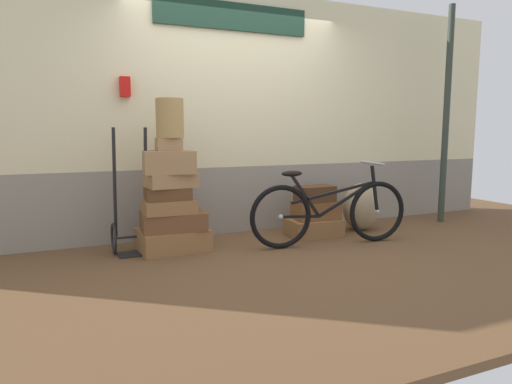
# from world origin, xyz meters

# --- Properties ---
(ground) EXTENTS (9.56, 5.20, 0.06)m
(ground) POSITION_xyz_m (0.00, 0.00, -0.03)
(ground) COLOR brown
(station_building) EXTENTS (7.56, 0.74, 2.73)m
(station_building) POSITION_xyz_m (0.01, 0.85, 1.37)
(station_building) COLOR gray
(station_building) RESTS_ON ground
(suitcase_0) EXTENTS (0.69, 0.54, 0.21)m
(suitcase_0) POSITION_xyz_m (-0.89, 0.26, 0.11)
(suitcase_0) COLOR olive
(suitcase_0) RESTS_ON ground
(suitcase_1) EXTENTS (0.64, 0.45, 0.18)m
(suitcase_1) POSITION_xyz_m (-0.89, 0.23, 0.30)
(suitcase_1) COLOR brown
(suitcase_1) RESTS_ON suitcase_0
(suitcase_2) EXTENTS (0.50, 0.38, 0.13)m
(suitcase_2) POSITION_xyz_m (-0.93, 0.21, 0.46)
(suitcase_2) COLOR olive
(suitcase_2) RESTS_ON suitcase_1
(suitcase_3) EXTENTS (0.43, 0.31, 0.12)m
(suitcase_3) POSITION_xyz_m (-0.94, 0.21, 0.58)
(suitcase_3) COLOR brown
(suitcase_3) RESTS_ON suitcase_2
(suitcase_4) EXTENTS (0.49, 0.38, 0.13)m
(suitcase_4) POSITION_xyz_m (-0.91, 0.22, 0.71)
(suitcase_4) COLOR #9E754C
(suitcase_4) RESTS_ON suitcase_3
(suitcase_5) EXTENTS (0.52, 0.41, 0.22)m
(suitcase_5) POSITION_xyz_m (-0.92, 0.21, 0.89)
(suitcase_5) COLOR #9E754C
(suitcase_5) RESTS_ON suitcase_4
(suitcase_6) EXTENTS (0.24, 0.18, 0.12)m
(suitcase_6) POSITION_xyz_m (-0.92, 0.22, 1.06)
(suitcase_6) COLOR #9E754C
(suitcase_6) RESTS_ON suitcase_5
(suitcase_7) EXTENTS (0.60, 0.43, 0.19)m
(suitcase_7) POSITION_xyz_m (0.73, 0.23, 0.09)
(suitcase_7) COLOR olive
(suitcase_7) RESTS_ON ground
(suitcase_8) EXTENTS (0.53, 0.39, 0.20)m
(suitcase_8) POSITION_xyz_m (0.77, 0.26, 0.29)
(suitcase_8) COLOR brown
(suitcase_8) RESTS_ON suitcase_7
(suitcase_9) EXTENTS (0.42, 0.28, 0.18)m
(suitcase_9) POSITION_xyz_m (0.74, 0.25, 0.48)
(suitcase_9) COLOR #4C2D19
(suitcase_9) RESTS_ON suitcase_8
(wicker_basket) EXTENTS (0.26, 0.26, 0.37)m
(wicker_basket) POSITION_xyz_m (-0.90, 0.24, 1.30)
(wicker_basket) COLOR #A8844C
(wicker_basket) RESTS_ON suitcase_6
(luggage_trolley) EXTENTS (0.38, 0.37, 1.22)m
(luggage_trolley) POSITION_xyz_m (-1.27, 0.34, 0.28)
(luggage_trolley) COLOR black
(luggage_trolley) RESTS_ON ground
(burlap_sack) EXTENTS (0.45, 0.38, 0.57)m
(burlap_sack) POSITION_xyz_m (1.40, 0.27, 0.28)
(burlap_sack) COLOR #9E8966
(burlap_sack) RESTS_ON ground
(bicycle) EXTENTS (1.74, 0.46, 0.86)m
(bicycle) POSITION_xyz_m (0.66, -0.19, 0.35)
(bicycle) COLOR black
(bicycle) RESTS_ON ground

